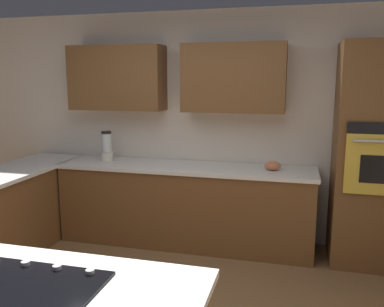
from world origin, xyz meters
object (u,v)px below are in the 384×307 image
Objects in this scene: wall_oven at (377,156)px; cooktop at (11,291)px; blender at (107,148)px; mixing_bowl at (273,165)px.

wall_oven is 2.89× the size of cooktop.
blender reaches higher than cooktop.
mixing_bowl is (-0.99, -2.82, 0.04)m from cooktop.
mixing_bowl is (-1.90, 0.00, -0.10)m from blender.
blender reaches higher than mixing_bowl.
wall_oven is 12.78× the size of mixing_bowl.
wall_oven reaches higher than blender.
mixing_bowl is at bearing -109.32° from cooktop.
wall_oven is 2.90m from blender.
mixing_bowl is at bearing 180.00° from blender.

